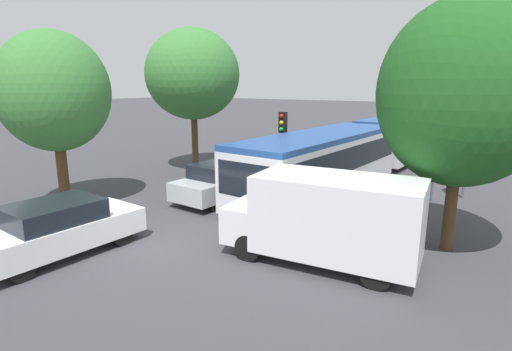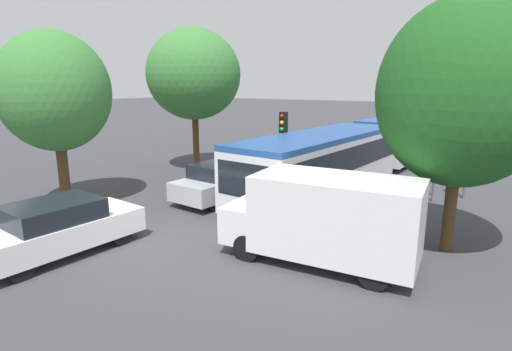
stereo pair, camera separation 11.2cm
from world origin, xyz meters
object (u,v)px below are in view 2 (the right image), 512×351
at_px(traffic_light, 283,133).
at_px(tree_left_mid, 193,77).
at_px(queued_car_silver, 223,181).
at_px(direction_sign_post, 471,136).
at_px(white_van, 326,217).
at_px(queued_car_white, 58,227).
at_px(no_entry_sign, 436,155).
at_px(articulated_bus, 359,149).
at_px(city_bus_rear, 423,112).
at_px(tree_left_near, 54,95).
at_px(tree_right_near, 464,98).
at_px(queued_car_green, 290,159).
at_px(queued_car_black, 368,134).
at_px(queued_car_red, 394,127).
at_px(queued_car_navy, 335,144).

bearing_deg(traffic_light, tree_left_mid, -104.19).
height_order(queued_car_silver, direction_sign_post, direction_sign_post).
bearing_deg(white_van, queued_car_white, 23.46).
height_order(queued_car_white, queued_car_silver, queued_car_silver).
bearing_deg(no_entry_sign, queued_car_silver, -58.85).
relative_size(articulated_bus, direction_sign_post, 4.94).
relative_size(city_bus_rear, direction_sign_post, 3.19).
distance_m(articulated_bus, queued_car_silver, 7.24).
height_order(queued_car_white, traffic_light, traffic_light).
height_order(traffic_light, tree_left_mid, tree_left_mid).
distance_m(tree_left_near, tree_right_near, 13.44).
bearing_deg(direction_sign_post, tree_left_near, 50.56).
bearing_deg(city_bus_rear, queued_car_green, 175.19).
height_order(city_bus_rear, no_entry_sign, no_entry_sign).
relative_size(direction_sign_post, tree_left_mid, 0.49).
bearing_deg(queued_car_black, queued_car_red, 0.16).
distance_m(white_van, tree_right_near, 4.73).
relative_size(queued_car_red, direction_sign_post, 1.12).
bearing_deg(queued_car_white, white_van, -57.04).
bearing_deg(queued_car_red, white_van, -164.81).
xyz_separation_m(queued_car_white, white_van, (6.27, 3.57, 0.48)).
distance_m(queued_car_navy, no_entry_sign, 10.88).
bearing_deg(queued_car_navy, tree_right_near, -141.87).
relative_size(queued_car_navy, white_van, 0.80).
distance_m(white_van, tree_left_mid, 13.43).
height_order(queued_car_silver, tree_left_mid, tree_left_mid).
xyz_separation_m(queued_car_black, tree_left_near, (-4.09, -22.86, 3.49)).
relative_size(city_bus_rear, tree_right_near, 1.69).
relative_size(no_entry_sign, direction_sign_post, 0.78).
distance_m(traffic_light, tree_right_near, 8.16).
relative_size(queued_car_silver, queued_car_navy, 1.07).
height_order(queued_car_white, white_van, white_van).
bearing_deg(tree_left_mid, tree_right_near, -17.82).
xyz_separation_m(white_van, tree_left_near, (-10.41, -0.91, 2.94)).
distance_m(queued_car_navy, tree_left_mid, 10.40).
bearing_deg(tree_left_mid, traffic_light, -9.75).
bearing_deg(tree_left_near, queued_car_red, 81.38).
bearing_deg(queued_car_red, queued_car_silver, -176.53).
relative_size(articulated_bus, tree_left_near, 2.74).
bearing_deg(queued_car_white, queued_car_green, 2.74).
relative_size(queued_car_red, tree_left_mid, 0.54).
height_order(city_bus_rear, queued_car_black, city_bus_rear).
relative_size(city_bus_rear, queued_car_silver, 2.59).
relative_size(articulated_bus, tree_right_near, 2.61).
bearing_deg(direction_sign_post, queued_car_black, -43.91).
bearing_deg(queued_car_white, tree_left_mid, 26.86).
height_order(articulated_bus, queued_car_green, articulated_bus).
distance_m(queued_car_navy, queued_car_red, 13.07).
bearing_deg(tree_left_mid, articulated_bus, 17.26).
relative_size(queued_car_black, white_van, 0.78).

